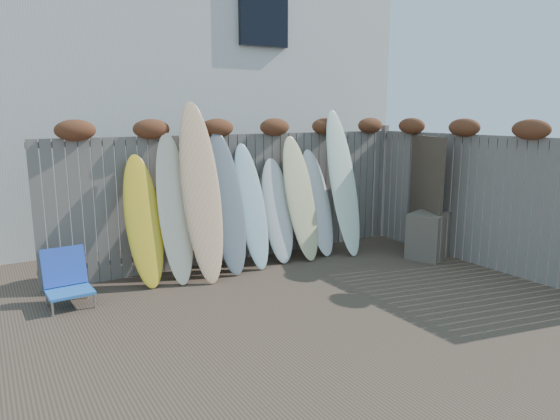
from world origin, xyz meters
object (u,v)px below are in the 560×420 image
lattice_panel (423,194)px  beach_chair (67,279)px  surfboard_0 (144,221)px  wooden_crate (428,235)px

lattice_panel → beach_chair: bearing=-163.8°
surfboard_0 → beach_chair: bearing=-167.2°
beach_chair → lattice_panel: size_ratio=0.35×
beach_chair → surfboard_0: 1.22m
wooden_crate → lattice_panel: (0.22, 0.37, 0.61)m
beach_chair → wooden_crate: size_ratio=0.93×
beach_chair → lattice_panel: (5.56, -0.50, 0.66)m
wooden_crate → lattice_panel: lattice_panel is taller
lattice_panel → surfboard_0: 4.58m
surfboard_0 → lattice_panel: bearing=-9.8°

